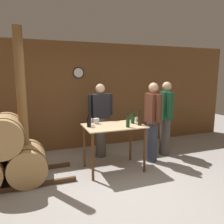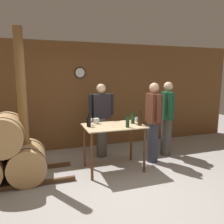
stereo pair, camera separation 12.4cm
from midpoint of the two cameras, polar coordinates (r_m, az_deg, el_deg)
ground_plane at (r=3.85m, az=5.86°, el=-19.82°), size 14.00×14.00×0.00m
back_wall at (r=5.73m, az=-4.28°, el=4.23°), size 8.40×0.08×2.70m
barrel_rack at (r=4.31m, az=-25.09°, el=-10.03°), size 2.29×0.84×1.23m
tasting_table at (r=4.33m, az=1.25°, el=-5.58°), size 1.17×0.77×0.91m
wooden_post at (r=4.16m, az=-21.55°, el=1.52°), size 0.16×0.16×2.70m
wine_bottle_far_left at (r=4.17m, az=-5.26°, el=-2.53°), size 0.08×0.08×0.27m
wine_bottle_left at (r=4.13m, az=4.94°, el=-2.58°), size 0.07×0.07×0.27m
wine_bottle_center at (r=4.47m, az=6.24°, el=-1.69°), size 0.08×0.08×0.27m
wine_bottle_right at (r=4.31m, az=8.09°, el=-1.91°), size 0.08×0.08×0.31m
wine_glass_near_left at (r=4.30m, az=-4.69°, el=-2.14°), size 0.06×0.06×0.14m
wine_glass_near_center at (r=4.40m, az=7.21°, el=-1.91°), size 0.07×0.07×0.14m
ice_bucket at (r=4.44m, az=-3.30°, el=-2.35°), size 0.12×0.12×0.11m
person_host at (r=5.28m, az=14.82°, el=-1.24°), size 0.34×0.56×1.74m
person_visitor_with_scarf at (r=5.01m, az=-2.10°, el=-1.77°), size 0.59×0.24×1.70m
person_visitor_bearded at (r=4.79m, az=11.43°, el=-2.25°), size 0.25×0.59×1.73m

